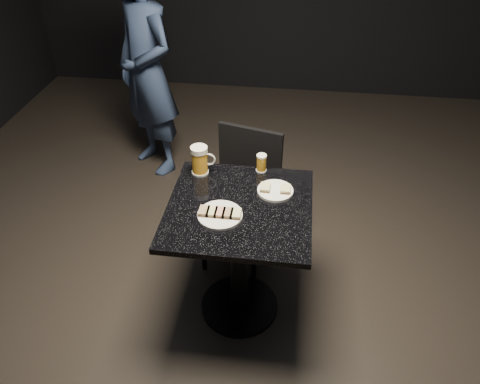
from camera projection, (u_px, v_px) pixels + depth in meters
name	position (u px, v px, depth m)	size (l,w,h in m)	color
floor	(240.00, 306.00, 2.71)	(6.00, 6.00, 0.00)	black
plate_large	(220.00, 215.00, 2.20)	(0.21, 0.21, 0.01)	white
plate_small	(275.00, 191.00, 2.35)	(0.18, 0.18, 0.01)	white
patron	(147.00, 72.00, 3.43)	(0.59, 0.39, 1.61)	navy
table	(239.00, 243.00, 2.41)	(0.70, 0.70, 0.75)	black
beer_mug	(200.00, 160.00, 2.44)	(0.13, 0.09, 0.16)	silver
beer_tumbler	(261.00, 163.00, 2.47)	(0.06, 0.06, 0.10)	silver
chair	(243.00, 191.00, 2.77)	(0.47, 0.47, 0.86)	black
canapes_on_plate_large	(220.00, 212.00, 2.19)	(0.20, 0.07, 0.02)	#4C3521
canapes_on_plate_small	(275.00, 188.00, 2.34)	(0.15, 0.07, 0.02)	#4C3521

